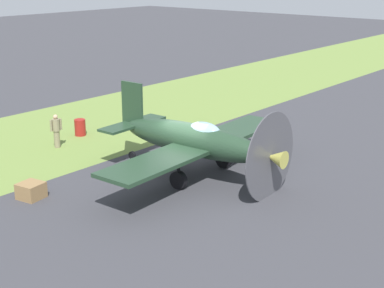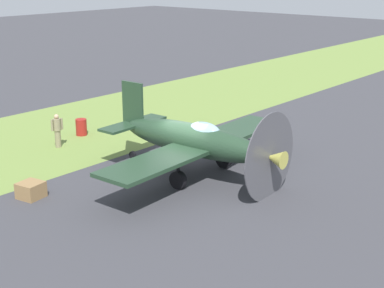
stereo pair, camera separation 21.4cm
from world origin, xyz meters
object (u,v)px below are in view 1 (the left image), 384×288
at_px(ground_crew_chief, 56,130).
at_px(fuel_drum, 80,127).
at_px(airplane_lead, 195,140).
at_px(supply_crate, 31,191).

bearing_deg(ground_crew_chief, fuel_drum, -146.91).
xyz_separation_m(airplane_lead, supply_crate, (6.16, -3.37, -1.32)).
relative_size(ground_crew_chief, supply_crate, 1.92).
relative_size(airplane_lead, supply_crate, 12.19).
height_order(airplane_lead, fuel_drum, airplane_lead).
bearing_deg(supply_crate, ground_crew_chief, -135.87).
height_order(ground_crew_chief, fuel_drum, ground_crew_chief).
relative_size(fuel_drum, supply_crate, 1.00).
bearing_deg(fuel_drum, ground_crew_chief, 20.48).
bearing_deg(fuel_drum, airplane_lead, 84.97).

